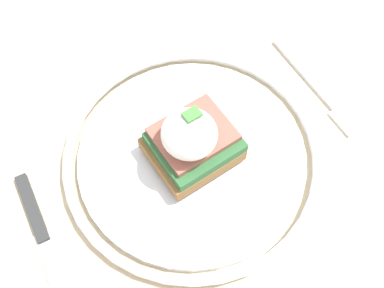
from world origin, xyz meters
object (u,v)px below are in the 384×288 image
Objects in this scene: plate at (192,156)px; fork at (319,90)px; knife at (42,235)px; sandwich at (193,140)px.

plate reaches higher than fork.
knife reaches higher than fork.
sandwich is at bearing -2.30° from fork.
plate is 0.17m from fork.
sandwich is at bearing 86.57° from plate.
knife is (0.17, -0.02, -0.04)m from sandwich.
sandwich reaches higher than fork.
sandwich reaches higher than plate.
plate is at bearing 175.55° from knife.
sandwich is 0.50× the size of knife.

